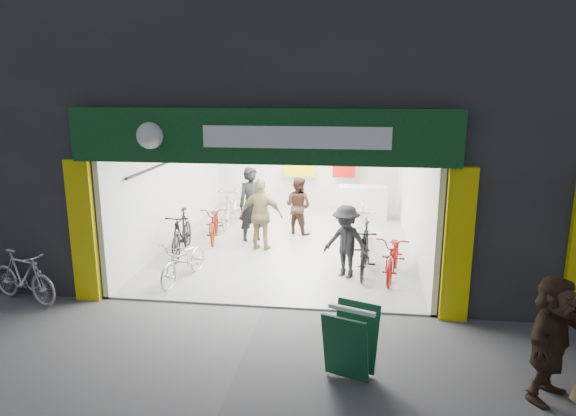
% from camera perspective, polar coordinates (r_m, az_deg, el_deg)
% --- Properties ---
extents(ground, '(60.00, 60.00, 0.00)m').
position_cam_1_polar(ground, '(9.30, -2.78, -11.01)').
color(ground, '#56565B').
rests_on(ground, ground).
extents(building, '(17.00, 10.27, 8.00)m').
position_cam_1_polar(building, '(13.34, 4.95, 15.38)').
color(building, '#232326').
rests_on(building, ground).
extents(bike_left_front, '(0.91, 1.75, 0.87)m').
position_cam_1_polar(bike_left_front, '(10.55, -11.46, -5.70)').
color(bike_left_front, silver).
rests_on(bike_left_front, ground).
extents(bike_left_midfront, '(0.68, 1.84, 1.08)m').
position_cam_1_polar(bike_left_midfront, '(12.02, -11.74, -2.82)').
color(bike_left_midfront, black).
rests_on(bike_left_midfront, ground).
extents(bike_left_midback, '(0.94, 1.85, 0.93)m').
position_cam_1_polar(bike_left_midback, '(13.16, -8.15, -1.62)').
color(bike_left_midback, maroon).
rests_on(bike_left_midback, ground).
extents(bike_left_back, '(0.69, 1.96, 1.16)m').
position_cam_1_polar(bike_left_back, '(14.37, -6.15, 0.20)').
color(bike_left_back, '#B4B5B9').
rests_on(bike_left_back, ground).
extents(bike_right_front, '(0.66, 1.80, 1.06)m').
position_cam_1_polar(bike_right_front, '(10.81, 8.53, -4.59)').
color(bike_right_front, black).
rests_on(bike_right_front, ground).
extents(bike_right_mid, '(0.93, 1.90, 0.96)m').
position_cam_1_polar(bike_right_mid, '(10.74, 11.68, -5.14)').
color(bike_right_mid, maroon).
rests_on(bike_right_mid, ground).
extents(bike_right_back, '(0.66, 1.76, 1.03)m').
position_cam_1_polar(bike_right_back, '(12.61, 8.41, -2.03)').
color(bike_right_back, '#ABACB0').
rests_on(bike_right_back, ground).
extents(parked_bike, '(1.68, 0.96, 0.97)m').
position_cam_1_polar(parked_bike, '(10.50, -27.33, -6.77)').
color(parked_bike, silver).
rests_on(parked_bike, ground).
extents(customer_a, '(0.83, 0.73, 1.90)m').
position_cam_1_polar(customer_a, '(12.82, -4.03, 0.34)').
color(customer_a, black).
rests_on(customer_a, ground).
extents(customer_b, '(0.93, 0.85, 1.54)m').
position_cam_1_polar(customer_b, '(13.47, 1.13, 0.22)').
color(customer_b, '#39231A').
rests_on(customer_b, ground).
extents(customer_c, '(1.15, 1.00, 1.54)m').
position_cam_1_polar(customer_c, '(10.42, 6.43, -3.83)').
color(customer_c, black).
rests_on(customer_c, ground).
extents(customer_d, '(1.08, 0.55, 1.76)m').
position_cam_1_polar(customer_d, '(12.07, -2.98, -0.82)').
color(customer_d, '#8D7A52').
rests_on(customer_d, ground).
extents(pedestrian_far, '(1.34, 1.45, 1.62)m').
position_cam_1_polar(pedestrian_far, '(7.29, 27.24, -12.73)').
color(pedestrian_far, '#3D291B').
rests_on(pedestrian_far, ground).
extents(sandwich_board, '(0.80, 0.81, 0.96)m').
position_cam_1_polar(sandwich_board, '(7.13, 6.99, -14.38)').
color(sandwich_board, '#104227').
rests_on(sandwich_board, ground).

